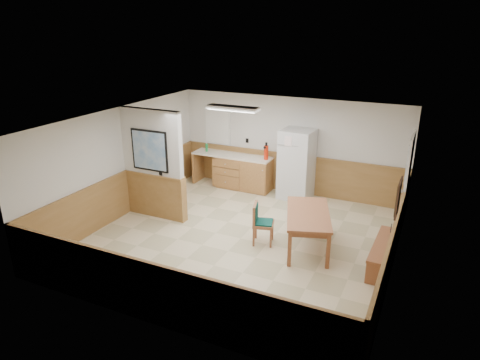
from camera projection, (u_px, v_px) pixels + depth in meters
The scene contains 20 objects.
ground at pixel (241, 238), 8.91m from camera, with size 6.00×6.00×0.00m, color beige.
ceiling at pixel (241, 120), 8.04m from camera, with size 6.00×6.00×0.02m, color silver.
back_wall at pixel (290, 146), 11.03m from camera, with size 6.00×0.02×2.50m, color silver.
right_wall at pixel (400, 208), 7.28m from camera, with size 0.02×6.00×2.50m, color silver.
left_wall at pixel (121, 163), 9.67m from camera, with size 0.02×6.00×2.50m, color silver.
wainscot_back at pixel (288, 173), 11.27m from camera, with size 6.00×0.04×1.00m, color olive.
wainscot_right at pixel (393, 247), 7.55m from camera, with size 0.04×6.00×1.00m, color olive.
wainscot_left at pixel (124, 194), 9.92m from camera, with size 0.04×6.00×1.00m, color olive.
partition_wall at pixel (153, 165), 9.54m from camera, with size 1.50×0.20×2.50m.
kitchen_counter at pixel (242, 172), 11.51m from camera, with size 2.20×0.61×1.00m.
exterior_door at pixel (406, 183), 8.98m from camera, with size 0.07×1.02×2.15m.
kitchen_window at pixel (217, 127), 11.74m from camera, with size 0.80×0.04×1.00m.
wall_painting at pixel (398, 198), 6.94m from camera, with size 0.04×0.50×0.60m.
fluorescent_fixture at pixel (233, 108), 9.49m from camera, with size 1.20×0.30×0.09m.
refrigerator at pixel (297, 164), 10.71m from camera, with size 0.83×0.75×1.78m.
dining_table at pixel (308, 217), 8.34m from camera, with size 1.29×1.80×0.75m.
dining_bench at pixel (383, 249), 7.81m from camera, with size 0.38×1.53×0.45m.
dining_chair at pixel (259, 220), 8.58m from camera, with size 0.64×0.51×0.85m.
fire_extinguisher at pixel (266, 152), 11.00m from camera, with size 0.15×0.15×0.45m.
soap_bottle at pixel (207, 148), 11.73m from camera, with size 0.07×0.07×0.22m, color #18853C.
Camera 1 is at (3.36, -7.20, 4.21)m, focal length 32.00 mm.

